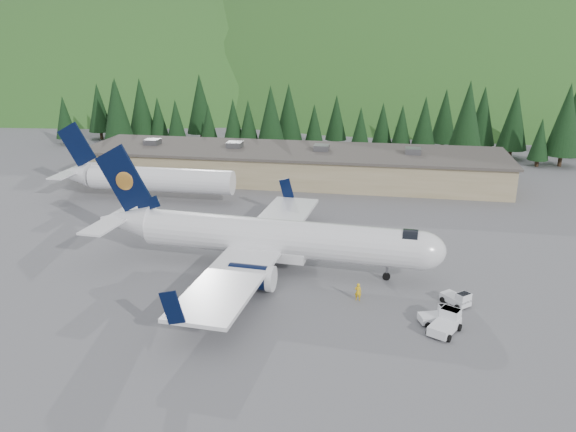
% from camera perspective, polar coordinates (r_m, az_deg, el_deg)
% --- Properties ---
extents(ground, '(600.00, 600.00, 0.00)m').
position_cam_1_polar(ground, '(60.35, -1.00, -5.38)').
color(ground, '#57575B').
extents(airliner, '(38.19, 35.84, 12.67)m').
position_cam_1_polar(airliner, '(59.36, -2.06, -2.28)').
color(airliner, white).
rests_on(airliner, ground).
extents(second_airliner, '(27.50, 11.00, 10.05)m').
position_cam_1_polar(second_airliner, '(86.70, -14.55, 3.76)').
color(second_airliner, white).
rests_on(second_airliner, ground).
extents(baggage_tug_a, '(3.06, 2.35, 1.47)m').
position_cam_1_polar(baggage_tug_a, '(51.25, 15.00, -9.77)').
color(baggage_tug_a, white).
rests_on(baggage_tug_a, ground).
extents(baggage_tug_b, '(2.82, 2.90, 1.44)m').
position_cam_1_polar(baggage_tug_b, '(54.81, 16.85, -8.04)').
color(baggage_tug_b, white).
rests_on(baggage_tug_b, ground).
extents(baggage_tug_c, '(3.14, 3.74, 1.79)m').
position_cam_1_polar(baggage_tug_c, '(50.00, 15.76, -10.41)').
color(baggage_tug_c, white).
rests_on(baggage_tug_c, ground).
extents(terminal_building, '(71.00, 17.00, 6.10)m').
position_cam_1_polar(terminal_building, '(96.01, 0.41, 5.30)').
color(terminal_building, '#908059').
rests_on(terminal_building, ground).
extents(ramp_worker, '(0.66, 0.45, 1.75)m').
position_cam_1_polar(ramp_worker, '(53.67, 7.12, -7.65)').
color(ramp_worker, yellow).
rests_on(ramp_worker, ground).
extents(tree_line, '(112.66, 18.46, 14.32)m').
position_cam_1_polar(tree_line, '(117.29, 3.17, 10.17)').
color(tree_line, black).
rests_on(tree_line, ground).
extents(hills, '(614.00, 330.00, 300.00)m').
position_cam_1_polar(hills, '(285.84, 17.96, -4.62)').
color(hills, '#2A4D1C').
rests_on(hills, ground).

